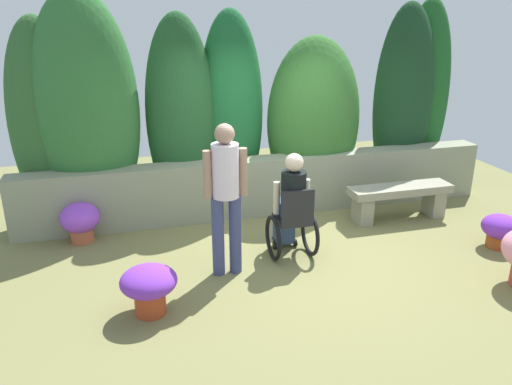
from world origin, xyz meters
TOP-DOWN VIEW (x-y plane):
  - ground_plane at (0.00, 0.00)m, footprint 10.10×10.10m
  - stone_retaining_wall at (0.00, 1.41)m, footprint 7.04×0.36m
  - hedge_backdrop at (-0.29, 1.87)m, footprint 6.83×1.06m
  - stone_bench at (1.84, 0.66)m, footprint 1.52×0.38m
  - person_in_wheelchair at (-0.07, -0.02)m, footprint 0.53×0.66m
  - person_standing_companion at (-0.92, -0.25)m, footprint 0.49×0.30m
  - flower_pot_purple_near at (-2.60, 1.08)m, footprint 0.51×0.51m
  - flower_pot_red_accent at (-1.85, -0.87)m, footprint 0.57×0.57m
  - flower_pot_small_foreground at (2.60, -0.52)m, footprint 0.47×0.47m

SIDE VIEW (x-z plane):
  - ground_plane at x=0.00m, z-range 0.00..0.00m
  - flower_pot_small_foreground at x=2.60m, z-range 0.03..0.47m
  - flower_pot_purple_near at x=-2.60m, z-range 0.03..0.57m
  - flower_pot_red_accent at x=-1.85m, z-range 0.06..0.57m
  - stone_bench at x=1.84m, z-range 0.09..0.60m
  - stone_retaining_wall at x=0.00m, z-range 0.00..0.86m
  - person_in_wheelchair at x=-0.07m, z-range -0.04..1.29m
  - person_standing_companion at x=-0.92m, z-range 0.14..1.91m
  - hedge_backdrop at x=-0.29m, z-range -0.14..3.07m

